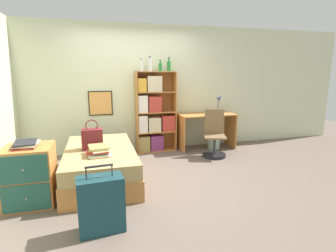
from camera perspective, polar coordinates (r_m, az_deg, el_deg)
ground_plane at (r=4.36m, az=-4.11°, el=-10.44°), size 14.00×14.00×0.00m
wall_back at (r=5.53m, az=-7.41°, el=8.02°), size 10.00×0.09×2.60m
bed at (r=4.22m, az=-14.48°, el=-7.95°), size 1.04×1.85×0.50m
handbag at (r=4.09m, az=-16.14°, el=-2.63°), size 0.30×0.19×0.45m
book_stack_on_bed at (r=3.79m, az=-14.82°, el=-5.23°), size 0.35×0.39×0.13m
suitcase at (r=2.91m, az=-14.37°, el=-16.15°), size 0.49×0.30×0.72m
dresser at (r=3.75m, az=-27.79°, el=-9.49°), size 0.56×0.58×0.74m
magazine_pile_on_dresser at (r=3.63m, az=-28.55°, el=-3.53°), size 0.29×0.38×0.06m
bookcase at (r=5.44m, az=-3.34°, el=2.42°), size 0.82×0.32×1.66m
bottle_green at (r=5.31m, az=-5.85°, el=12.77°), size 0.06×0.06×0.24m
bottle_brown at (r=5.39m, az=-3.97°, el=13.00°), size 0.08×0.08×0.30m
bottle_clear at (r=5.39m, az=-1.70°, el=12.73°), size 0.08×0.08×0.22m
bottle_blue at (r=5.49m, az=0.20°, el=12.95°), size 0.07×0.07×0.28m
desk at (r=5.72m, az=8.34°, el=0.33°), size 1.21×0.56×0.76m
desk_lamp at (r=5.76m, az=11.12°, el=5.46°), size 0.17×0.12×0.42m
desk_chair at (r=5.27m, az=10.02°, el=-3.33°), size 0.52×0.52×0.92m
waste_bin at (r=5.83m, az=9.94°, el=-3.67°), size 0.26×0.26×0.23m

